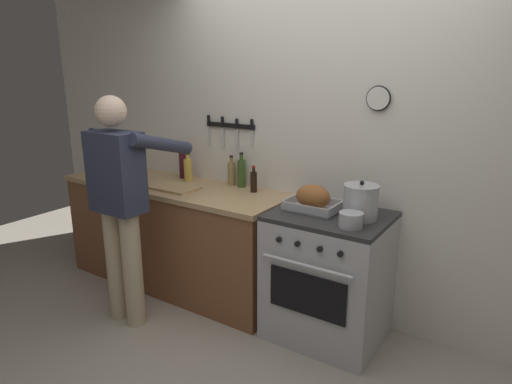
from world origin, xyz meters
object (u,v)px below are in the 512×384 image
at_px(cutting_board, 175,188).
at_px(bottle_wine_red, 183,163).
at_px(roasting_pan, 313,199).
at_px(saucepan, 351,220).
at_px(stove, 328,276).
at_px(bottle_vinegar, 231,173).
at_px(stock_pot, 361,202).
at_px(bottle_olive_oil, 242,173).
at_px(bottle_soy_sauce, 254,181).
at_px(person_cook, 121,198).
at_px(bottle_cooking_oil, 188,169).

bearing_deg(cutting_board, bottle_wine_red, 122.20).
distance_m(roasting_pan, saucepan, 0.39).
bearing_deg(cutting_board, roasting_pan, 5.56).
xyz_separation_m(stove, bottle_vinegar, (-1.00, 0.25, 0.55)).
xyz_separation_m(stock_pot, bottle_vinegar, (-1.19, 0.23, -0.01)).
distance_m(bottle_vinegar, bottle_olive_oil, 0.11).
bearing_deg(saucepan, bottle_soy_sauce, 160.09).
distance_m(person_cook, bottle_soy_sauce, 0.99).
bearing_deg(bottle_cooking_oil, cutting_board, -71.32).
bearing_deg(bottle_cooking_oil, person_cook, -85.64).
distance_m(person_cook, stock_pot, 1.65).
bearing_deg(saucepan, bottle_olive_oil, 159.49).
distance_m(cutting_board, bottle_olive_oil, 0.54).
height_order(saucepan, bottle_cooking_oil, bottle_cooking_oil).
relative_size(stock_pot, bottle_wine_red, 0.79).
relative_size(stove, bottle_olive_oil, 3.18).
bearing_deg(bottle_cooking_oil, stove, -6.24).
height_order(roasting_pan, bottle_wine_red, bottle_wine_red).
relative_size(bottle_wine_red, bottle_vinegar, 1.29).
relative_size(saucepan, bottle_vinegar, 0.60).
bearing_deg(bottle_olive_oil, stock_pot, -11.76).
relative_size(person_cook, saucepan, 11.32).
relative_size(stove, bottle_cooking_oil, 3.66).
bearing_deg(roasting_pan, person_cook, -151.88).
bearing_deg(bottle_soy_sauce, bottle_vinegar, 163.77).
relative_size(stove, cutting_board, 2.50).
bearing_deg(bottle_wine_red, person_cook, -78.19).
xyz_separation_m(stock_pot, saucepan, (0.01, -0.18, -0.07)).
relative_size(person_cook, stock_pot, 6.63).
bearing_deg(cutting_board, bottle_vinegar, 50.09).
xyz_separation_m(stove, bottle_olive_oil, (-0.89, 0.25, 0.57)).
xyz_separation_m(bottle_vinegar, bottle_cooking_oil, (-0.38, -0.10, 0.00)).
height_order(roasting_pan, bottle_olive_oil, bottle_olive_oil).
bearing_deg(bottle_soy_sauce, stock_pot, -9.43).
bearing_deg(bottle_vinegar, roasting_pan, -15.70).
bearing_deg(person_cook, stove, -57.35).
bearing_deg(bottle_wine_red, bottle_soy_sauce, -3.50).
xyz_separation_m(stock_pot, bottle_wine_red, (-1.69, 0.20, 0.02)).
height_order(bottle_wine_red, bottle_vinegar, bottle_wine_red).
bearing_deg(bottle_vinegar, bottle_soy_sauce, -16.23).
distance_m(cutting_board, bottle_vinegar, 0.47).
xyz_separation_m(saucepan, bottle_soy_sauce, (-0.93, 0.34, 0.04)).
height_order(saucepan, cutting_board, saucepan).
distance_m(person_cook, bottle_cooking_oil, 0.78).
xyz_separation_m(stove, bottle_soy_sauce, (-0.73, 0.17, 0.54)).
height_order(person_cook, stock_pot, person_cook).
height_order(roasting_pan, cutting_board, roasting_pan).
height_order(bottle_olive_oil, bottle_soy_sauce, bottle_olive_oil).
relative_size(roasting_pan, saucepan, 2.40).
distance_m(roasting_pan, bottle_cooking_oil, 1.25).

